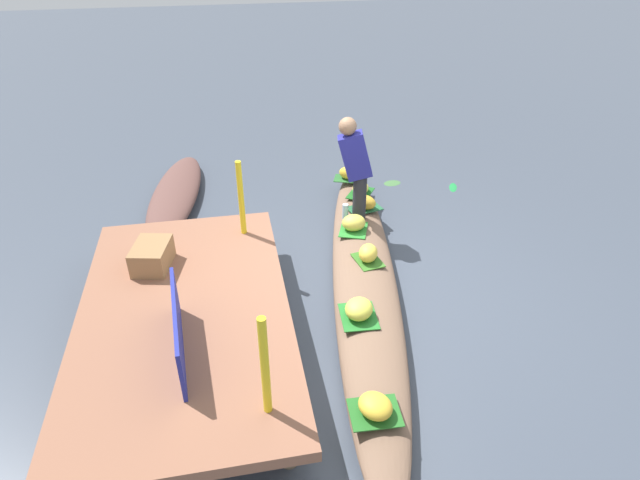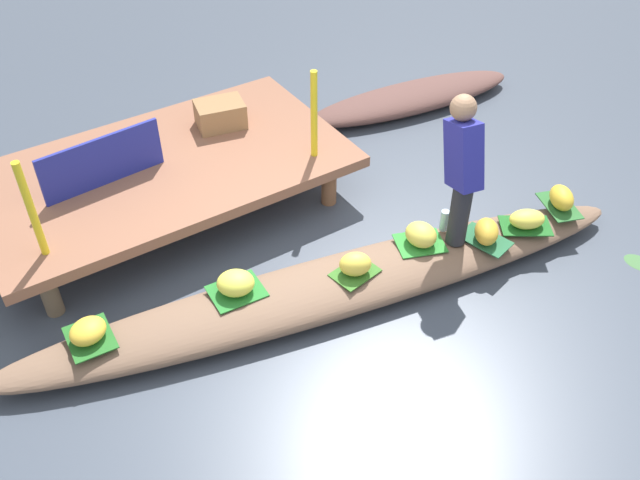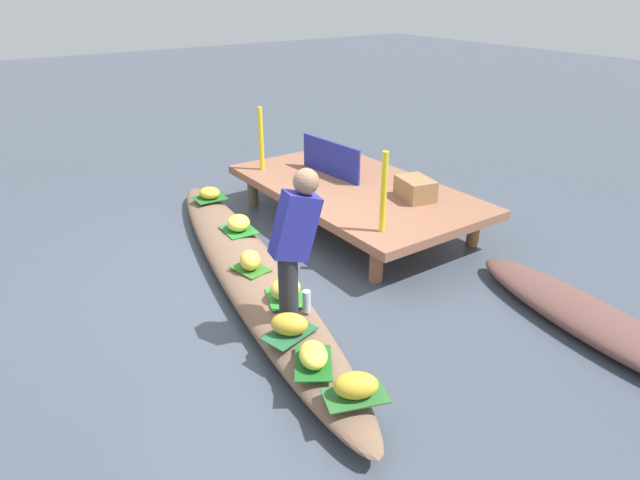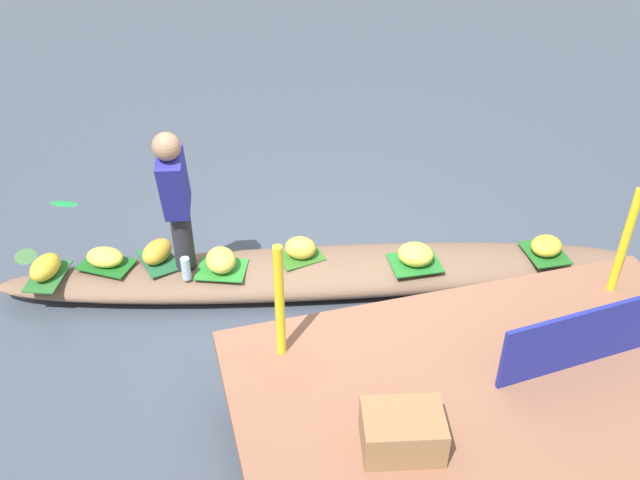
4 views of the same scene
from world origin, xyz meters
The scene contains 25 objects.
canal_water centered at (0.00, 0.00, 0.00)m, with size 40.00×40.00×0.00m, color #414956.
dock_platform centered at (-0.60, 1.78, 0.43)m, with size 3.20×1.80×0.49m.
vendor_boat centered at (0.00, 0.00, 0.13)m, with size 5.22×0.65×0.26m, color brown.
moored_boat centered at (2.42, 2.01, 0.11)m, with size 2.51×0.60×0.22m, color brown.
leaf_mat_0 centered at (2.14, -0.36, 0.26)m, with size 0.42×0.25×0.01m, color #2A672E.
banana_bunch_0 centered at (2.14, -0.36, 0.35)m, with size 0.30×0.19×0.18m, color gold.
leaf_mat_1 centered at (-0.69, 0.25, 0.26)m, with size 0.40×0.33×0.01m, color #24752A.
banana_bunch_1 centered at (-0.69, 0.25, 0.35)m, with size 0.28×0.25×0.17m, color #EAE54C.
leaf_mat_2 centered at (0.81, -0.08, 0.26)m, with size 0.38×0.30×0.01m, color #2C862F.
banana_bunch_2 centered at (0.81, -0.08, 0.35)m, with size 0.27×0.23×0.19m, color #E7D34E.
leaf_mat_3 centered at (0.17, -0.08, 0.26)m, with size 0.35×0.25×0.01m, color #356E23.
banana_bunch_3 centered at (0.17, -0.08, 0.35)m, with size 0.25×0.20×0.18m, color yellow.
leaf_mat_4 centered at (1.29, -0.34, 0.26)m, with size 0.41×0.25×0.01m, color #226038.
banana_bunch_4 centered at (1.29, -0.34, 0.35)m, with size 0.29×0.19×0.18m, color gold.
leaf_mat_5 centered at (-1.78, 0.40, 0.26)m, with size 0.38×0.31×0.01m, color #226622.
banana_bunch_5 centered at (-1.78, 0.40, 0.33)m, with size 0.27×0.24×0.14m, color yellow.
leaf_mat_6 centered at (1.70, -0.39, 0.26)m, with size 0.42×0.27×0.01m, color #1C6120.
banana_bunch_6 centered at (1.70, -0.39, 0.33)m, with size 0.30×0.20×0.15m, color #F4E24D.
vendor_person centered at (1.09, -0.15, 0.96)m, with size 0.25×0.43×1.25m.
water_bottle centered at (1.09, -0.05, 0.35)m, with size 0.07×0.07×0.19m, color silver.
market_banner centered at (-1.10, 1.78, 0.71)m, with size 1.06×0.03×0.44m, color navy.
railing_post_west centered at (-1.80, 1.18, 0.90)m, with size 0.06×0.06×0.82m, color yellow.
railing_post_east centered at (0.60, 1.18, 0.90)m, with size 0.06×0.06×0.82m, color yellow.
produce_crate centered at (0.14, 2.08, 0.61)m, with size 0.44×0.32×0.24m, color #956D45.
drifting_plant_1 centered at (2.41, -1.07, 0.00)m, with size 0.26×0.19×0.01m, color #43733D.
Camera 2 is at (-2.21, -3.22, 4.00)m, focal length 39.31 mm.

